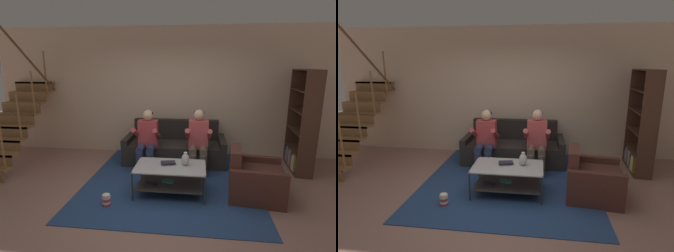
% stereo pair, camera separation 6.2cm
% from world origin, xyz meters
% --- Properties ---
extents(ground, '(16.80, 16.80, 0.00)m').
position_xyz_m(ground, '(0.00, 0.00, 0.00)').
color(ground, '#9C7065').
extents(back_partition, '(8.40, 0.12, 2.90)m').
position_xyz_m(back_partition, '(0.00, 2.46, 1.45)').
color(back_partition, beige).
rests_on(back_partition, ground).
extents(staircase_run, '(0.91, 2.61, 3.01)m').
position_xyz_m(staircase_run, '(-3.26, 1.65, 1.17)').
color(staircase_run, '#956940').
rests_on(staircase_run, ground).
extents(couch, '(2.13, 0.86, 0.87)m').
position_xyz_m(couch, '(0.09, 1.84, 0.29)').
color(couch, '#2C2826').
rests_on(couch, ground).
extents(person_seated_left, '(0.50, 0.58, 1.19)m').
position_xyz_m(person_seated_left, '(-0.41, 1.33, 0.65)').
color(person_seated_left, navy).
rests_on(person_seated_left, ground).
extents(person_seated_right, '(0.50, 0.58, 1.22)m').
position_xyz_m(person_seated_right, '(0.59, 1.33, 0.67)').
color(person_seated_right, '#62564B').
rests_on(person_seated_right, ground).
extents(coffee_table, '(1.13, 0.70, 0.47)m').
position_xyz_m(coffee_table, '(0.15, 0.37, 0.32)').
color(coffee_table, '#B2B8B9').
rests_on(coffee_table, ground).
extents(area_rug, '(3.00, 3.42, 0.01)m').
position_xyz_m(area_rug, '(0.12, 0.98, 0.01)').
color(area_rug, navy).
rests_on(area_rug, ground).
extents(vase, '(0.13, 0.13, 0.22)m').
position_xyz_m(vase, '(0.39, 0.44, 0.58)').
color(vase, silver).
rests_on(vase, coffee_table).
extents(book_stack, '(0.26, 0.19, 0.04)m').
position_xyz_m(book_stack, '(0.11, 0.45, 0.49)').
color(book_stack, '#272B33').
rests_on(book_stack, coffee_table).
extents(bookshelf, '(0.40, 1.07, 1.98)m').
position_xyz_m(bookshelf, '(2.64, 1.75, 0.74)').
color(bookshelf, '#4C3023').
rests_on(bookshelf, ground).
extents(armchair, '(0.91, 0.90, 0.79)m').
position_xyz_m(armchair, '(1.48, 0.42, 0.28)').
color(armchair, '#4D2A22').
rests_on(armchair, ground).
extents(popcorn_tub, '(0.12, 0.12, 0.19)m').
position_xyz_m(popcorn_tub, '(-0.75, -0.14, 0.10)').
color(popcorn_tub, red).
rests_on(popcorn_tub, ground).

